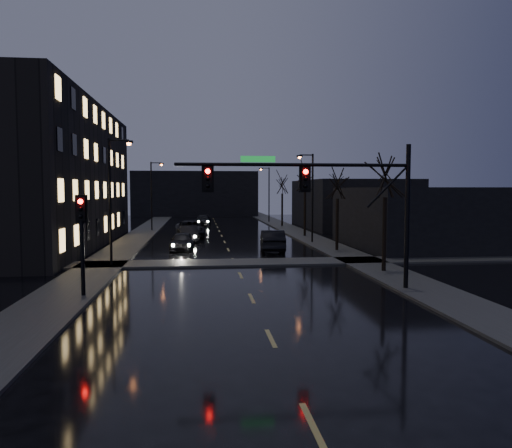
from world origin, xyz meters
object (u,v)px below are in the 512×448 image
object	(u,v)px
oncoming_car_b	(189,234)
oncoming_car_c	(190,229)
lead_car	(272,241)
oncoming_car_d	(203,220)
oncoming_car_a	(182,241)

from	to	relation	value
oncoming_car_b	oncoming_car_c	xyz separation A→B (m)	(0.01, 4.51, 0.11)
oncoming_car_b	lead_car	distance (m)	10.60
oncoming_car_c	oncoming_car_d	xyz separation A→B (m)	(1.49, 16.16, -0.13)
oncoming_car_b	lead_car	xyz separation A→B (m)	(6.69, -8.22, 0.13)
oncoming_car_a	lead_car	xyz separation A→B (m)	(7.08, -1.43, 0.11)
oncoming_car_a	oncoming_car_d	size ratio (longest dim) A/B	0.90
lead_car	oncoming_car_c	bearing A→B (deg)	-57.44
lead_car	oncoming_car_d	bearing A→B (deg)	-74.94
oncoming_car_b	oncoming_car_c	distance (m)	4.51
oncoming_car_c	oncoming_car_d	size ratio (longest dim) A/B	1.25
oncoming_car_b	oncoming_car_d	distance (m)	20.72
oncoming_car_b	oncoming_car_d	xyz separation A→B (m)	(1.50, 20.66, -0.02)
oncoming_car_c	lead_car	size ratio (longest dim) A/B	1.16
oncoming_car_b	oncoming_car_a	bearing A→B (deg)	-98.46
oncoming_car_d	oncoming_car_c	bearing A→B (deg)	-89.69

